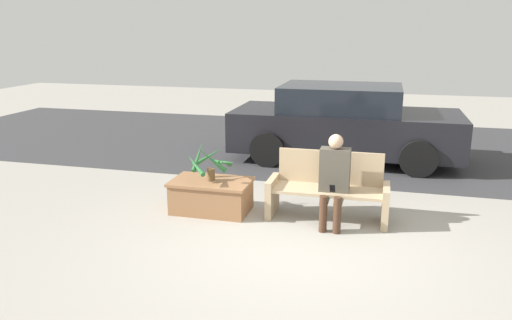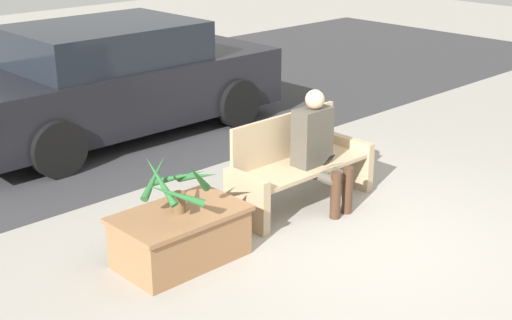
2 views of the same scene
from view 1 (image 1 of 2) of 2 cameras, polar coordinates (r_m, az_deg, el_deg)
name	(u,v)px [view 1 (image 1 of 2)]	position (r m, az deg, el deg)	size (l,w,h in m)	color
ground_plane	(296,246)	(6.12, 4.57, -9.72)	(30.00, 30.00, 0.00)	#9E998E
road_surface	(338,145)	(11.25, 9.41, 1.66)	(20.00, 6.00, 0.01)	#38383A
bench	(328,190)	(6.88, 8.24, -3.37)	(1.62, 0.56, 0.90)	tan
person_seated	(334,177)	(6.62, 8.90, -1.90)	(0.40, 0.57, 1.21)	#4C473D
planter_box	(211,195)	(7.12, -5.12, -3.96)	(1.12, 0.69, 0.46)	#936642
potted_plant	(211,163)	(7.00, -5.17, -0.30)	(0.72, 0.72, 0.54)	brown
parked_car	(344,123)	(9.94, 10.03, 4.15)	(4.36, 1.98, 1.47)	black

